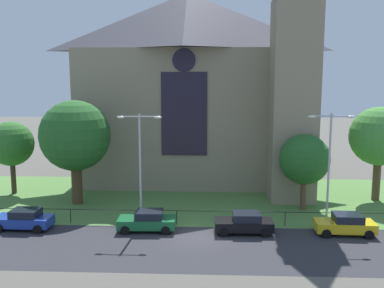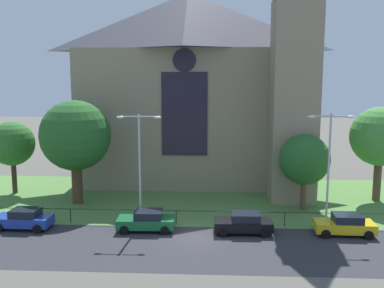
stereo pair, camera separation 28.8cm
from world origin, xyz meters
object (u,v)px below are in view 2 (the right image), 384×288
at_px(tree_right_far, 380,137).
at_px(parked_car_blue, 24,219).
at_px(tree_left_near, 75,136).
at_px(streetlamp_near, 139,155).
at_px(tree_right_near, 305,160).
at_px(parked_car_black, 244,223).
at_px(tree_left_far, 12,144).
at_px(parked_car_green, 147,221).
at_px(streetlamp_far, 329,156).
at_px(church_building, 195,86).
at_px(parked_car_yellow, 345,225).

distance_m(tree_right_far, parked_car_blue, 30.95).
distance_m(tree_left_near, streetlamp_near, 8.55).
distance_m(tree_right_far, streetlamp_near, 21.94).
bearing_deg(tree_right_near, parked_car_black, -132.50).
distance_m(tree_right_near, streetlamp_near, 14.02).
distance_m(tree_right_far, parked_car_black, 16.51).
distance_m(tree_left_far, parked_car_blue, 11.85).
bearing_deg(tree_left_near, parked_car_green, -42.49).
bearing_deg(tree_left_far, streetlamp_near, -31.39).
xyz_separation_m(streetlamp_near, parked_car_green, (0.66, -1.30, -4.66)).
bearing_deg(streetlamp_near, streetlamp_far, -0.00).
bearing_deg(parked_car_black, parked_car_blue, -1.59).
relative_size(streetlamp_near, streetlamp_far, 0.99).
bearing_deg(tree_left_near, parked_car_black, -25.36).
bearing_deg(parked_car_blue, church_building, -124.53).
distance_m(streetlamp_far, parked_car_blue, 23.22).
relative_size(parked_car_green, parked_car_yellow, 1.00).
bearing_deg(tree_left_near, streetlamp_near, -39.04).
height_order(tree_right_near, streetlamp_near, streetlamp_near).
height_order(tree_right_far, tree_left_far, tree_right_far).
xyz_separation_m(church_building, parked_car_yellow, (11.56, -16.51, -9.53)).
xyz_separation_m(church_building, tree_left_near, (-10.13, -9.73, -4.18)).
bearing_deg(streetlamp_near, tree_left_far, 148.61).
xyz_separation_m(tree_right_far, streetlamp_near, (-20.55, -7.68, -0.49)).
bearing_deg(tree_left_far, parked_car_yellow, -18.82).
bearing_deg(tree_left_far, tree_right_far, -1.27).
bearing_deg(parked_car_yellow, parked_car_green, 0.95).
bearing_deg(tree_left_far, parked_car_blue, -61.93).
relative_size(tree_left_near, parked_car_yellow, 2.18).
distance_m(tree_right_far, parked_car_green, 22.42).
xyz_separation_m(tree_left_near, parked_car_black, (14.43, -6.84, -5.35)).
distance_m(tree_right_far, streetlamp_far, 10.04).
xyz_separation_m(streetlamp_far, parked_car_yellow, (0.98, -1.41, -4.72)).
xyz_separation_m(tree_left_far, parked_car_green, (14.49, -9.74, -4.13)).
relative_size(parked_car_blue, parked_car_green, 1.00).
relative_size(tree_left_far, streetlamp_far, 0.81).
height_order(tree_right_near, streetlamp_far, streetlamp_far).
xyz_separation_m(tree_right_far, parked_car_black, (-12.74, -9.15, -5.16)).
xyz_separation_m(church_building, tree_left_far, (-17.34, -6.66, -5.40)).
bearing_deg(church_building, tree_right_far, -23.53).
distance_m(streetlamp_far, parked_car_yellow, 5.03).
distance_m(tree_left_near, parked_car_green, 11.23).
xyz_separation_m(tree_right_far, tree_left_far, (-34.38, 0.76, -1.03)).
height_order(tree_right_near, parked_car_blue, tree_right_near).
relative_size(tree_right_far, streetlamp_near, 1.01).
height_order(church_building, streetlamp_near, church_building).
relative_size(streetlamp_near, parked_car_green, 2.01).
relative_size(tree_left_far, parked_car_black, 1.66).
height_order(tree_right_far, parked_car_yellow, tree_right_far).
bearing_deg(parked_car_yellow, parked_car_black, 1.85).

